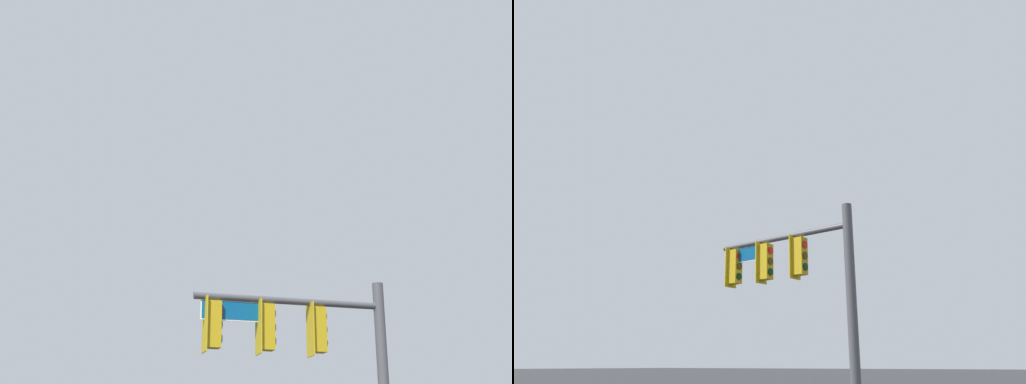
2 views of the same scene
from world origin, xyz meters
TOP-DOWN VIEW (x-y plane):
  - signal_pole_near at (-4.27, -6.33)m, footprint 4.91×0.81m

SIDE VIEW (x-z plane):
  - signal_pole_near at x=-4.27m, z-range 1.08..6.95m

